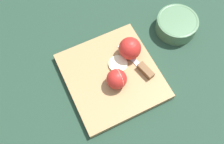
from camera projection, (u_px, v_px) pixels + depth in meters
name	position (u px, v px, depth m)	size (l,w,h in m)	color
ground_plane	(112.00, 78.00, 0.89)	(4.00, 4.00, 0.00)	#1E3828
cutting_board	(112.00, 76.00, 0.88)	(0.31, 0.30, 0.02)	#A37A4C
apple_half_left	(118.00, 79.00, 0.83)	(0.07, 0.07, 0.07)	red
apple_half_right	(130.00, 49.00, 0.87)	(0.08, 0.08, 0.08)	red
knife	(143.00, 69.00, 0.87)	(0.16, 0.06, 0.02)	silver
apple_slice	(118.00, 64.00, 0.88)	(0.06, 0.06, 0.01)	beige
bowl	(177.00, 24.00, 0.95)	(0.15, 0.15, 0.05)	#4C704C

